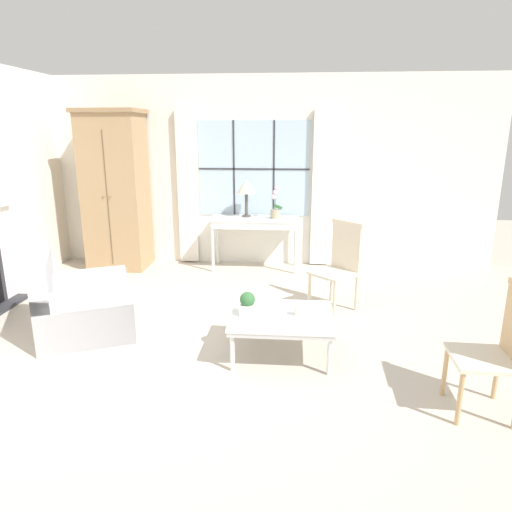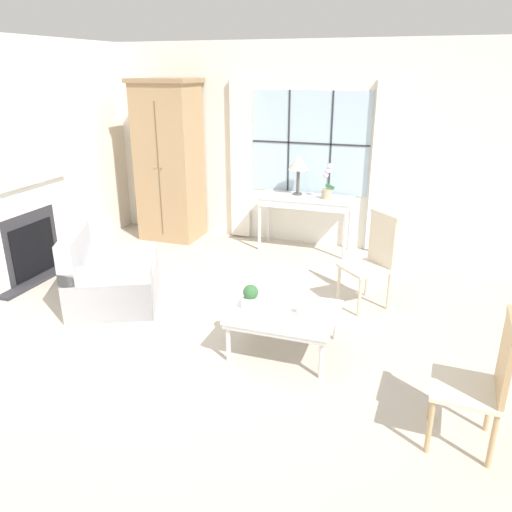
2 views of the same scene
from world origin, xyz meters
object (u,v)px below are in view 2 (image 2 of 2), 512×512
potted_orchid (327,186)px  potted_plant_small (251,296)px  fireplace (22,222)px  side_chair_wooden (374,256)px  table_lamp (298,164)px  armchair_upholstered (110,281)px  accent_chair_wooden (485,377)px  coffee_table (285,315)px  armoire (169,161)px  pillar_candle (301,309)px  console_table (305,203)px

potted_orchid → potted_plant_small: 2.75m
fireplace → side_chair_wooden: fireplace is taller
table_lamp → armchair_upholstered: (-1.43, -2.49, -0.93)m
armchair_upholstered → accent_chair_wooden: (3.61, -1.07, 0.27)m
armchair_upholstered → coffee_table: armchair_upholstered is taller
table_lamp → armchair_upholstered: table_lamp is taller
fireplace → coffee_table: bearing=-10.3°
accent_chair_wooden → potted_plant_small: size_ratio=4.51×
armoire → table_lamp: armoire is taller
table_lamp → potted_orchid: size_ratio=1.16×
fireplace → armchair_upholstered: fireplace is taller
coffee_table → armoire: bearing=133.5°
pillar_candle → table_lamp: bearing=105.2°
console_table → potted_orchid: 0.40m
potted_orchid → console_table: bearing=172.5°
armchair_upholstered → pillar_candle: bearing=-8.0°
armoire → armchair_upholstered: (0.48, -2.36, -0.89)m
table_lamp → potted_plant_small: (0.30, -2.82, -0.70)m
console_table → pillar_candle: (0.63, -2.73, -0.25)m
potted_orchid → armchair_upholstered: size_ratio=0.40×
armoire → potted_plant_small: size_ratio=10.57×
table_lamp → potted_plant_small: bearing=-84.0°
potted_orchid → coffee_table: 2.75m
fireplace → side_chair_wooden: 4.11m
potted_orchid → table_lamp: bearing=166.5°
table_lamp → potted_orchid: table_lamp is taller
armoire → pillar_candle: (2.68, -2.67, -0.72)m
accent_chair_wooden → coffee_table: 1.76m
fireplace → table_lamp: bearing=37.5°
console_table → pillar_candle: 2.81m
armoire → side_chair_wooden: size_ratio=2.26×
armchair_upholstered → coffee_table: bearing=-8.3°
potted_orchid → armchair_upholstered: 3.10m
fireplace → console_table: size_ratio=1.72×
table_lamp → side_chair_wooden: table_lamp is taller
table_lamp → armchair_upholstered: size_ratio=0.46×
potted_plant_small → accent_chair_wooden: bearing=-21.6°
potted_plant_small → armchair_upholstered: bearing=169.2°
console_table → side_chair_wooden: (1.11, -1.49, -0.13)m
side_chair_wooden → potted_plant_small: 1.58m
armoire → coffee_table: size_ratio=2.49×
fireplace → armoire: bearing=66.1°
table_lamp → side_chair_wooden: bearing=-51.4°
accent_chair_wooden → potted_plant_small: (-1.88, 0.74, -0.04)m
coffee_table → pillar_candle: 0.17m
fireplace → coffee_table: (3.43, -0.62, -0.37)m
accent_chair_wooden → potted_plant_small: bearing=158.4°
table_lamp → accent_chair_wooden: 4.23m
pillar_candle → potted_orchid: bearing=97.0°
accent_chair_wooden → potted_orchid: bearing=116.8°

